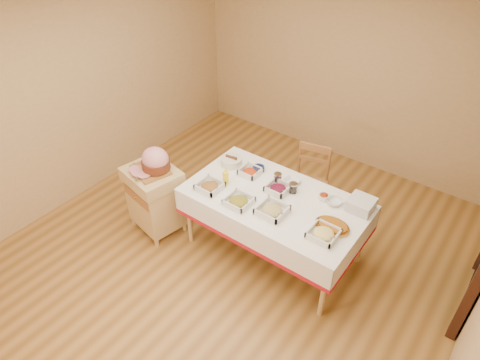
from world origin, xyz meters
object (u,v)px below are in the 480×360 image
at_px(ham_on_board, 155,162).
at_px(bread_basket, 231,161).
at_px(plate_stack, 361,204).
at_px(mustard_bottle, 226,177).
at_px(brass_platter, 332,226).
at_px(butcher_cart, 155,196).
at_px(preserve_jar_left, 278,178).
at_px(dining_chair, 309,183).
at_px(dining_table, 274,210).
at_px(preserve_jar_right, 293,188).

height_order(ham_on_board, bread_basket, ham_on_board).
bearing_deg(ham_on_board, plate_stack, 21.67).
bearing_deg(mustard_bottle, brass_platter, 3.21).
relative_size(mustard_bottle, brass_platter, 0.59).
relative_size(butcher_cart, ham_on_board, 1.93).
height_order(preserve_jar_left, plate_stack, plate_stack).
bearing_deg(brass_platter, dining_chair, 129.43).
xyz_separation_m(dining_table, preserve_jar_right, (0.09, 0.18, 0.21)).
height_order(butcher_cart, bread_basket, bread_basket).
height_order(mustard_bottle, brass_platter, mustard_bottle).
relative_size(mustard_bottle, bread_basket, 0.84).
xyz_separation_m(butcher_cart, preserve_jar_left, (1.15, 0.71, 0.34)).
height_order(ham_on_board, brass_platter, ham_on_board).
bearing_deg(butcher_cart, mustard_bottle, 25.94).
bearing_deg(bread_basket, butcher_cart, -130.12).
relative_size(dining_chair, preserve_jar_left, 8.39).
relative_size(preserve_jar_right, plate_stack, 0.46).
bearing_deg(mustard_bottle, bread_basket, 118.14).
relative_size(dining_table, brass_platter, 5.51).
bearing_deg(plate_stack, preserve_jar_right, -166.04).
relative_size(dining_table, plate_stack, 7.58).
xyz_separation_m(butcher_cart, dining_chair, (1.25, 1.25, 0.00)).
height_order(dining_table, preserve_jar_left, preserve_jar_left).
relative_size(dining_chair, brass_platter, 2.74).
relative_size(butcher_cart, mustard_bottle, 4.18).
height_order(bread_basket, plate_stack, plate_stack).
height_order(dining_table, plate_stack, plate_stack).
height_order(dining_table, ham_on_board, ham_on_board).
distance_m(dining_chair, preserve_jar_right, 0.69).
height_order(butcher_cart, preserve_jar_left, preserve_jar_left).
distance_m(ham_on_board, mustard_bottle, 0.77).
height_order(dining_chair, plate_stack, dining_chair).
xyz_separation_m(dining_chair, plate_stack, (0.78, -0.43, 0.35)).
bearing_deg(plate_stack, ham_on_board, -158.33).
relative_size(dining_chair, bread_basket, 3.90).
height_order(butcher_cart, brass_platter, butcher_cart).
height_order(ham_on_board, mustard_bottle, ham_on_board).
xyz_separation_m(preserve_jar_left, plate_stack, (0.88, 0.12, 0.01)).
bearing_deg(preserve_jar_left, preserve_jar_right, -12.61).
relative_size(preserve_jar_right, brass_platter, 0.33).
bearing_deg(ham_on_board, brass_platter, 11.71).
distance_m(dining_table, mustard_bottle, 0.60).
distance_m(butcher_cart, dining_chair, 1.77).
height_order(preserve_jar_right, mustard_bottle, mustard_bottle).
relative_size(butcher_cart, brass_platter, 2.47).
xyz_separation_m(dining_chair, preserve_jar_left, (-0.10, -0.54, 0.34)).
distance_m(preserve_jar_right, bread_basket, 0.80).
relative_size(butcher_cart, preserve_jar_left, 7.57).
relative_size(dining_table, mustard_bottle, 9.33).
bearing_deg(brass_platter, preserve_jar_right, 157.45).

